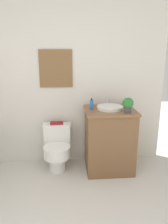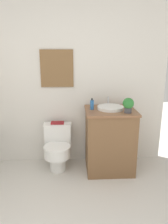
# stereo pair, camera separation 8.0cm
# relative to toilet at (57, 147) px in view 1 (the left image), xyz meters

# --- Properties ---
(wall_back) EXTENTS (3.60, 0.07, 2.50)m
(wall_back) POSITION_rel_toilet_xyz_m (-0.24, 0.27, 0.93)
(wall_back) COLOR silver
(wall_back) RESTS_ON ground_plane
(toilet) EXTENTS (0.39, 0.48, 0.63)m
(toilet) POSITION_rel_toilet_xyz_m (0.00, 0.00, 0.00)
(toilet) COLOR white
(toilet) RESTS_ON ground_plane
(vanity) EXTENTS (0.66, 0.58, 0.87)m
(vanity) POSITION_rel_toilet_xyz_m (0.72, -0.06, 0.11)
(vanity) COLOR brown
(vanity) RESTS_ON ground_plane
(sink) EXTENTS (0.35, 0.38, 0.13)m
(sink) POSITION_rel_toilet_xyz_m (0.72, -0.03, 0.57)
(sink) COLOR white
(sink) RESTS_ON vanity
(soap_bottle) EXTENTS (0.05, 0.05, 0.15)m
(soap_bottle) POSITION_rel_toilet_xyz_m (0.47, -0.03, 0.61)
(soap_bottle) COLOR #2D6BB2
(soap_bottle) RESTS_ON vanity
(potted_plant) EXTENTS (0.14, 0.14, 0.19)m
(potted_plant) POSITION_rel_toilet_xyz_m (0.91, -0.21, 0.65)
(potted_plant) COLOR #4C4C51
(potted_plant) RESTS_ON vanity
(book_on_tank) EXTENTS (0.18, 0.11, 0.02)m
(book_on_tank) POSITION_rel_toilet_xyz_m (0.00, 0.12, 0.32)
(book_on_tank) COLOR maroon
(book_on_tank) RESTS_ON toilet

